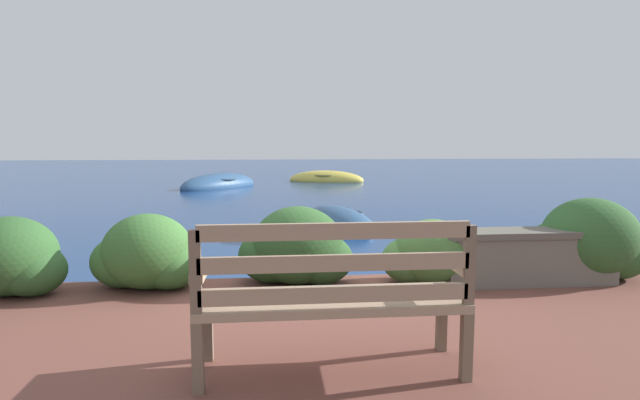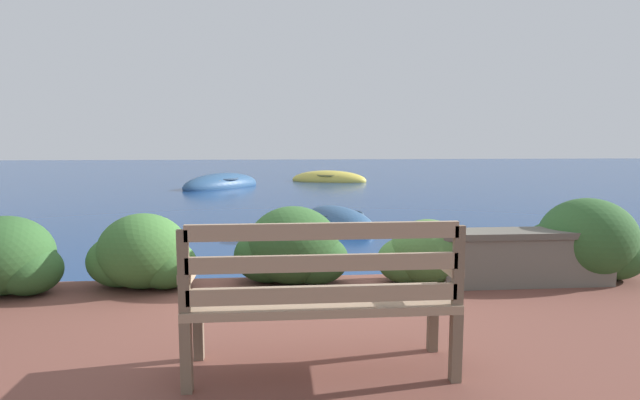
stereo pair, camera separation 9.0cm
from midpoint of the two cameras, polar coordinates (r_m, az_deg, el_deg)
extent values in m
plane|color=navy|center=(5.19, -2.21, -11.03)|extent=(80.00, 80.00, 0.00)
cube|color=brown|center=(3.29, -13.50, -14.12)|extent=(0.06, 0.06, 0.40)
cube|color=brown|center=(3.42, 12.97, -13.28)|extent=(0.06, 0.06, 0.40)
cube|color=brown|center=(2.91, -14.69, -17.03)|extent=(0.06, 0.06, 0.40)
cube|color=brown|center=(3.06, 15.55, -15.86)|extent=(0.06, 0.06, 0.40)
cube|color=gray|center=(3.00, 0.42, -11.45)|extent=(1.56, 0.48, 0.05)
cube|color=gray|center=(2.77, 0.87, -10.72)|extent=(1.48, 0.04, 0.09)
cube|color=gray|center=(2.72, 0.88, -7.21)|extent=(1.48, 0.04, 0.09)
cube|color=gray|center=(2.69, 0.89, -3.58)|extent=(1.48, 0.04, 0.09)
cube|color=brown|center=(2.75, -14.98, -7.93)|extent=(0.06, 0.04, 0.45)
cube|color=brown|center=(2.91, 15.84, -7.17)|extent=(0.06, 0.04, 0.45)
cube|color=gray|center=(2.96, -14.29, -7.76)|extent=(0.07, 0.43, 0.05)
cube|color=gray|center=(3.11, 14.40, -7.09)|extent=(0.07, 0.43, 0.05)
cube|color=#666056|center=(5.20, 22.21, -6.34)|extent=(1.64, 0.35, 0.46)
cube|color=#565249|center=(5.15, 22.34, -3.50)|extent=(1.73, 0.39, 0.06)
ellipsoid|color=#2D5628|center=(5.25, -32.41, -5.42)|extent=(0.83, 0.75, 0.70)
ellipsoid|color=#2D5628|center=(5.15, -30.46, -6.94)|extent=(0.58, 0.52, 0.46)
ellipsoid|color=#38662D|center=(4.92, -19.60, -5.54)|extent=(0.82, 0.74, 0.70)
ellipsoid|color=#38662D|center=(5.06, -21.89, -6.50)|extent=(0.62, 0.56, 0.49)
ellipsoid|color=#38662D|center=(4.87, -17.29, -7.09)|extent=(0.58, 0.52, 0.45)
ellipsoid|color=#284C23|center=(4.80, -3.11, -5.17)|extent=(0.88, 0.79, 0.75)
ellipsoid|color=#284C23|center=(4.89, -5.99, -6.31)|extent=(0.66, 0.59, 0.53)
ellipsoid|color=#284C23|center=(4.80, -0.43, -6.77)|extent=(0.62, 0.55, 0.48)
ellipsoid|color=#426B33|center=(4.91, 12.18, -5.78)|extent=(0.74, 0.66, 0.63)
ellipsoid|color=#426B33|center=(4.92, 9.70, -6.78)|extent=(0.55, 0.50, 0.44)
ellipsoid|color=#426B33|center=(4.96, 14.32, -7.02)|extent=(0.52, 0.46, 0.40)
ellipsoid|color=#2D5628|center=(5.64, 28.07, -3.86)|extent=(0.95, 0.85, 0.81)
ellipsoid|color=#2D5628|center=(5.58, 25.35, -5.06)|extent=(0.71, 0.64, 0.57)
ellipsoid|color=#2D5628|center=(5.76, 30.23, -5.22)|extent=(0.66, 0.60, 0.52)
ellipsoid|color=#2D517A|center=(9.46, 1.80, -2.66)|extent=(1.61, 2.66, 0.61)
torus|color=#2D4157|center=(9.43, 1.81, -1.64)|extent=(1.21, 1.21, 0.07)
cube|color=#846647|center=(9.78, 0.94, -1.52)|extent=(0.77, 0.33, 0.04)
cube|color=#846647|center=(9.15, 2.57, -2.09)|extent=(0.77, 0.33, 0.04)
ellipsoid|color=#2D517A|center=(17.65, -11.60, 1.62)|extent=(3.02, 3.32, 0.87)
torus|color=#2D4157|center=(17.63, -11.62, 2.39)|extent=(1.66, 1.66, 0.07)
cube|color=#846647|center=(17.29, -12.79, 2.18)|extent=(0.80, 0.68, 0.04)
cube|color=#846647|center=(17.93, -10.66, 2.39)|extent=(0.80, 0.68, 0.04)
ellipsoid|color=#DBC64C|center=(19.87, 0.57, 2.28)|extent=(3.25, 2.17, 0.77)
torus|color=olive|center=(19.86, 0.57, 2.90)|extent=(1.49, 1.49, 0.07)
cube|color=#846647|center=(19.74, 1.85, 2.78)|extent=(0.44, 0.89, 0.04)
cube|color=#846647|center=(19.96, -0.48, 2.83)|extent=(0.44, 0.89, 0.04)
sphere|color=orange|center=(8.03, -6.07, -4.05)|extent=(0.51, 0.51, 0.51)
torus|color=navy|center=(8.03, -6.07, -4.05)|extent=(0.56, 0.56, 0.06)
camera|label=1|loc=(0.04, -90.28, -0.03)|focal=28.00mm
camera|label=2|loc=(0.04, 89.72, 0.03)|focal=28.00mm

